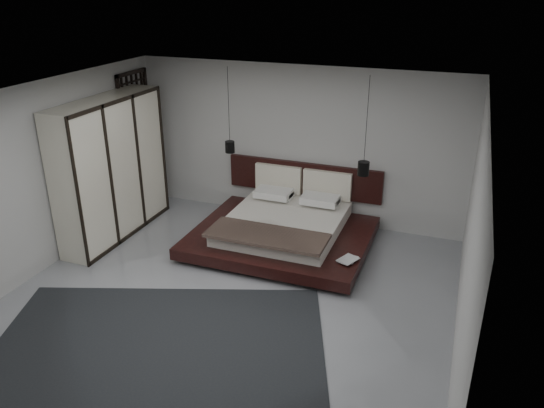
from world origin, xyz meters
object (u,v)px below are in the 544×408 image
at_px(rug, 156,355).
at_px(pendant_right, 363,168).
at_px(bed, 284,227).
at_px(lattice_screen, 138,142).
at_px(pendant_left, 230,146).
at_px(wardrobe, 111,169).

bearing_deg(rug, pendant_right, 66.25).
bearing_deg(bed, lattice_screen, 170.06).
height_order(bed, rug, bed).
bearing_deg(pendant_right, bed, -158.71).
xyz_separation_m(pendant_left, rug, (0.70, -3.74, -1.43)).
height_order(bed, pendant_left, pendant_left).
xyz_separation_m(bed, rug, (-0.48, -3.29, -0.28)).
height_order(lattice_screen, pendant_left, pendant_left).
height_order(pendant_left, pendant_right, same).
distance_m(bed, wardrobe, 3.07).
distance_m(pendant_left, pendant_right, 2.35).
bearing_deg(wardrobe, rug, -47.94).
height_order(lattice_screen, rug, lattice_screen).
bearing_deg(pendant_left, wardrobe, -146.96).
bearing_deg(pendant_right, wardrobe, -164.76).
height_order(pendant_left, rug, pendant_left).
distance_m(lattice_screen, rug, 4.83).
relative_size(wardrobe, rug, 0.60).
xyz_separation_m(bed, pendant_right, (1.17, 0.46, 1.04)).
xyz_separation_m(pendant_left, pendant_right, (2.34, 0.00, -0.11)).
xyz_separation_m(wardrobe, rug, (2.39, -2.64, -1.18)).
bearing_deg(pendant_right, rug, -113.75).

